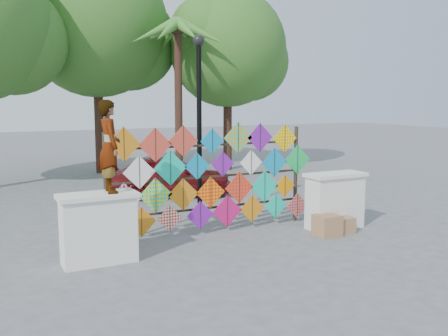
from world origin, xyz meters
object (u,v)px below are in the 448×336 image
at_px(vendor_woman, 109,146).
at_px(lamppost, 199,110).
at_px(sedan, 169,175).
at_px(kite_rack, 213,178).

relative_size(vendor_woman, lamppost, 0.37).
bearing_deg(sedan, lamppost, -169.56).
distance_m(kite_rack, lamppost, 1.95).
height_order(kite_rack, vendor_woman, vendor_woman).
xyz_separation_m(kite_rack, sedan, (0.65, 4.41, -0.59)).
relative_size(vendor_woman, sedan, 0.44).
bearing_deg(vendor_woman, lamppost, -49.53).
xyz_separation_m(vendor_woman, lamppost, (2.76, 2.20, 0.58)).
bearing_deg(sedan, vendor_woman, 167.20).
height_order(vendor_woman, sedan, vendor_woman).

